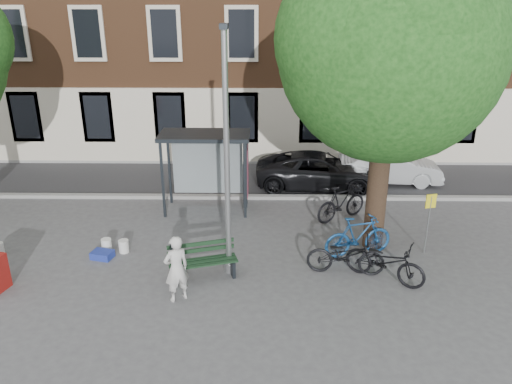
{
  "coord_description": "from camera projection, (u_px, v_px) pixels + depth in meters",
  "views": [
    {
      "loc": [
        0.86,
        -11.29,
        6.64
      ],
      "look_at": [
        0.66,
        2.07,
        1.4
      ],
      "focal_mm": 35.0,
      "sensor_mm": 36.0,
      "label": 1
    }
  ],
  "objects": [
    {
      "name": "bike_b",
      "position": [
        358.0,
        236.0,
        13.53
      ],
      "size": [
        2.01,
        1.06,
        1.16
      ],
      "primitive_type": "imported",
      "rotation": [
        0.0,
        0.0,
        1.85
      ],
      "color": "navy",
      "rests_on": "ground"
    },
    {
      "name": "painter",
      "position": [
        176.0,
        269.0,
        11.45
      ],
      "size": [
        0.72,
        0.65,
        1.64
      ],
      "primitive_type": "imported",
      "rotation": [
        0.0,
        0.0,
        3.71
      ],
      "color": "silver",
      "rests_on": "ground"
    },
    {
      "name": "bike_a",
      "position": [
        346.0,
        255.0,
        12.66
      ],
      "size": [
        2.04,
        0.93,
        1.04
      ],
      "primitive_type": "imported",
      "rotation": [
        0.0,
        0.0,
        1.45
      ],
      "color": "black",
      "rests_on": "ground"
    },
    {
      "name": "road",
      "position": [
        241.0,
        179.0,
        19.46
      ],
      "size": [
        40.0,
        4.0,
        0.01
      ],
      "primitive_type": "cube",
      "color": "#28282B",
      "rests_on": "ground"
    },
    {
      "name": "blue_crate",
      "position": [
        102.0,
        255.0,
        13.56
      ],
      "size": [
        0.63,
        0.52,
        0.2
      ],
      "primitive_type": "cube",
      "rotation": [
        0.0,
        0.0,
        -0.24
      ],
      "color": "navy",
      "rests_on": "ground"
    },
    {
      "name": "car_silver",
      "position": [
        390.0,
        167.0,
        18.88
      ],
      "size": [
        3.9,
        1.59,
        1.26
      ],
      "primitive_type": "imported",
      "rotation": [
        0.0,
        0.0,
        1.5
      ],
      "color": "#AFB3B7",
      "rests_on": "ground"
    },
    {
      "name": "bucket_b",
      "position": [
        107.0,
        245.0,
        13.92
      ],
      "size": [
        0.29,
        0.29,
        0.36
      ],
      "primitive_type": "cylinder",
      "rotation": [
        0.0,
        0.0,
        0.05
      ],
      "color": "silver",
      "rests_on": "ground"
    },
    {
      "name": "bucket_a",
      "position": [
        124.0,
        246.0,
        13.85
      ],
      "size": [
        0.31,
        0.31,
        0.36
      ],
      "primitive_type": "cylinder",
      "rotation": [
        0.0,
        0.0,
        0.13
      ],
      "color": "silver",
      "rests_on": "ground"
    },
    {
      "name": "bus_shelter",
      "position": [
        218.0,
        154.0,
        16.08
      ],
      "size": [
        2.85,
        1.45,
        2.62
      ],
      "color": "#1E2328",
      "rests_on": "ground"
    },
    {
      "name": "tree_right",
      "position": [
        393.0,
        42.0,
        12.13
      ],
      "size": [
        5.76,
        5.6,
        8.2
      ],
      "color": "black",
      "rests_on": "ground"
    },
    {
      "name": "bike_c",
      "position": [
        385.0,
        261.0,
        12.34
      ],
      "size": [
        2.11,
        1.68,
        1.07
      ],
      "primitive_type": "imported",
      "rotation": [
        0.0,
        0.0,
        1.02
      ],
      "color": "black",
      "rests_on": "ground"
    },
    {
      "name": "curb_far",
      "position": [
        243.0,
        162.0,
        21.3
      ],
      "size": [
        40.0,
        0.25,
        0.12
      ],
      "primitive_type": "cube",
      "color": "gray",
      "rests_on": "ground"
    },
    {
      "name": "bike_d",
      "position": [
        341.0,
        203.0,
        15.74
      ],
      "size": [
        1.91,
        1.52,
        1.16
      ],
      "primitive_type": "imported",
      "rotation": [
        0.0,
        0.0,
        2.16
      ],
      "color": "black",
      "rests_on": "ground"
    },
    {
      "name": "car_dark",
      "position": [
        319.0,
        170.0,
        18.45
      ],
      "size": [
        4.8,
        2.48,
        1.29
      ],
      "primitive_type": "imported",
      "rotation": [
        0.0,
        0.0,
        1.5
      ],
      "color": "black",
      "rests_on": "ground"
    },
    {
      "name": "bench",
      "position": [
        203.0,
        263.0,
        12.54
      ],
      "size": [
        1.79,
        1.01,
        0.88
      ],
      "rotation": [
        0.0,
        0.0,
        0.29
      ],
      "color": "#1E2328",
      "rests_on": "ground"
    },
    {
      "name": "lamppost",
      "position": [
        227.0,
        170.0,
        11.93
      ],
      "size": [
        0.28,
        0.35,
        6.11
      ],
      "color": "#9EA0A3",
      "rests_on": "ground"
    },
    {
      "name": "curb_near",
      "position": [
        238.0,
        197.0,
        17.58
      ],
      "size": [
        40.0,
        0.25,
        0.12
      ],
      "primitive_type": "cube",
      "color": "gray",
      "rests_on": "ground"
    },
    {
      "name": "notice_sign",
      "position": [
        430.0,
        212.0,
        13.43
      ],
      "size": [
        0.3,
        0.1,
        1.75
      ],
      "rotation": [
        0.0,
        0.0,
        0.24
      ],
      "color": "#9EA0A3",
      "rests_on": "ground"
    },
    {
      "name": "ground",
      "position": [
        229.0,
        271.0,
        12.95
      ],
      "size": [
        90.0,
        90.0,
        0.0
      ],
      "primitive_type": "plane",
      "color": "#4C4C4F",
      "rests_on": "ground"
    }
  ]
}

